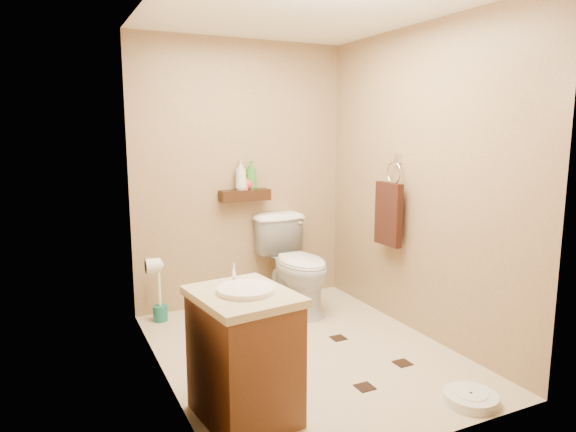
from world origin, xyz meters
TOP-DOWN VIEW (x-y plane):
  - ground at (0.00, 0.00)m, footprint 2.50×2.50m
  - wall_back at (0.00, 1.25)m, footprint 2.00×0.04m
  - wall_front at (0.00, -1.25)m, footprint 2.00×0.04m
  - wall_left at (-1.00, 0.00)m, footprint 0.04×2.50m
  - wall_right at (1.00, 0.00)m, footprint 0.04×2.50m
  - ceiling at (0.00, 0.00)m, footprint 2.00×2.50m
  - wall_shelf at (0.00, 1.17)m, footprint 0.46×0.14m
  - floor_accents at (0.02, -0.02)m, footprint 1.15×1.33m
  - toilet at (0.35, 0.83)m, footprint 0.52×0.85m
  - vanity at (-0.70, -0.62)m, footprint 0.57×0.66m
  - bathroom_scale at (0.57, -1.07)m, footprint 0.40×0.40m
  - toilet_brush at (-0.82, 1.07)m, footprint 0.12×0.12m
  - towel_ring at (0.91, 0.25)m, footprint 0.12×0.30m
  - toilet_paper at (-0.94, 0.65)m, footprint 0.12×0.11m
  - bottle_a at (-0.04, 1.17)m, footprint 0.14×0.14m
  - bottle_b at (-0.00, 1.17)m, footprint 0.09×0.09m
  - bottle_c at (0.04, 1.17)m, footprint 0.12×0.12m
  - bottle_d at (0.06, 1.17)m, footprint 0.14×0.14m

SIDE VIEW (x-z plane):
  - ground at x=0.00m, z-range 0.00..0.00m
  - floor_accents at x=0.02m, z-range 0.00..0.01m
  - bathroom_scale at x=0.57m, z-range 0.00..0.06m
  - toilet_brush at x=-0.82m, z-range -0.08..0.45m
  - vanity at x=-0.70m, z-range -0.05..0.80m
  - toilet at x=0.35m, z-range 0.00..0.84m
  - toilet_paper at x=-0.94m, z-range 0.54..0.66m
  - towel_ring at x=0.91m, z-range 0.57..1.33m
  - wall_shelf at x=0.00m, z-range 0.97..1.07m
  - bottle_c at x=0.04m, z-range 1.07..1.21m
  - bottle_b at x=0.00m, z-range 1.07..1.22m
  - bottle_d at x=0.06m, z-range 1.07..1.33m
  - wall_back at x=0.00m, z-range 0.00..2.40m
  - wall_front at x=0.00m, z-range 0.00..2.40m
  - wall_left at x=-1.00m, z-range 0.00..2.40m
  - wall_right at x=1.00m, z-range 0.00..2.40m
  - bottle_a at x=-0.04m, z-range 1.07..1.34m
  - ceiling at x=0.00m, z-range 2.39..2.41m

